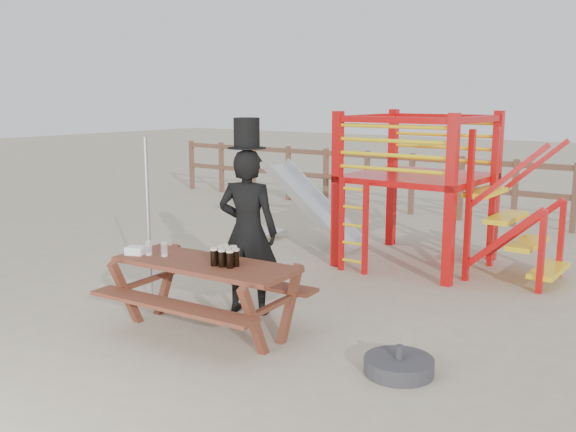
{
  "coord_description": "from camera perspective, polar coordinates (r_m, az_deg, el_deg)",
  "views": [
    {
      "loc": [
        3.92,
        -4.47,
        2.29
      ],
      "look_at": [
        0.05,
        0.8,
        1.07
      ],
      "focal_mm": 40.0,
      "sensor_mm": 36.0,
      "label": 1
    }
  ],
  "objects": [
    {
      "name": "man_with_hat",
      "position": [
        6.78,
        -3.59,
        -1.0
      ],
      "size": [
        0.75,
        0.62,
        2.08
      ],
      "rotation": [
        0.0,
        0.0,
        3.49
      ],
      "color": "black",
      "rests_on": "ground"
    },
    {
      "name": "stout_pints",
      "position": [
        6.12,
        -5.53,
        -3.57
      ],
      "size": [
        0.26,
        0.25,
        0.17
      ],
      "color": "black",
      "rests_on": "picnic_table"
    },
    {
      "name": "empty_glasses",
      "position": [
        6.58,
        -11.61,
        -2.89
      ],
      "size": [
        0.23,
        0.13,
        0.15
      ],
      "color": "silver",
      "rests_on": "picnic_table"
    },
    {
      "name": "parasol_base",
      "position": [
        5.59,
        9.83,
        -12.98
      ],
      "size": [
        0.59,
        0.59,
        0.25
      ],
      "color": "#343439",
      "rests_on": "ground"
    },
    {
      "name": "paper_bag",
      "position": [
        6.69,
        -13.4,
        -3.0
      ],
      "size": [
        0.22,
        0.2,
        0.08
      ],
      "primitive_type": "cube",
      "rotation": [
        0.0,
        0.0,
        0.39
      ],
      "color": "white",
      "rests_on": "picnic_table"
    },
    {
      "name": "metal_pole",
      "position": [
        7.16,
        -12.31,
        -0.57
      ],
      "size": [
        0.04,
        0.04,
        1.87
      ],
      "primitive_type": "cylinder",
      "color": "#B2B2B7",
      "rests_on": "ground"
    },
    {
      "name": "picnic_table",
      "position": [
        6.34,
        -7.33,
        -6.36
      ],
      "size": [
        1.93,
        1.4,
        0.71
      ],
      "rotation": [
        0.0,
        0.0,
        0.08
      ],
      "color": "brown",
      "rests_on": "ground"
    },
    {
      "name": "ground",
      "position": [
        6.37,
        -4.69,
        -10.51
      ],
      "size": [
        60.0,
        60.0,
        0.0
      ],
      "primitive_type": "plane",
      "color": "#B6A88D",
      "rests_on": "ground"
    },
    {
      "name": "playground_fort",
      "position": [
        8.98,
        10.97,
        2.61
      ],
      "size": [
        4.71,
        1.84,
        2.1
      ],
      "color": "red",
      "rests_on": "ground"
    },
    {
      "name": "back_fence",
      "position": [
        12.22,
        17.31,
        2.8
      ],
      "size": [
        15.09,
        0.09,
        1.2
      ],
      "color": "brown",
      "rests_on": "ground"
    }
  ]
}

